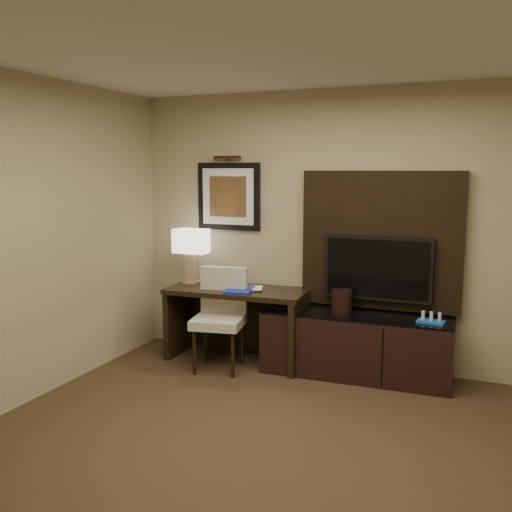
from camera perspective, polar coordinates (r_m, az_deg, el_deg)
The scene contains 16 objects.
floor at distance 3.73m, azimuth -0.68°, elevation -22.56°, with size 4.50×5.00×0.01m, color #332517.
ceiling at distance 3.29m, azimuth -0.77°, elevation 22.21°, with size 4.50×5.00×0.01m, color silver.
wall_back at distance 5.61m, azimuth 9.49°, elevation 2.59°, with size 4.50×0.01×2.70m, color tan.
desk at distance 5.80m, azimuth -1.90°, elevation -6.91°, with size 1.40×0.60×0.75m, color black.
credenza at distance 5.47m, azimuth 9.93°, elevation -8.80°, with size 1.75×0.48×0.60m, color black.
tv_wall_panel at distance 5.50m, azimuth 12.37°, elevation 1.55°, with size 1.50×0.12×1.30m, color black.
tv at distance 5.44m, azimuth 12.10°, elevation -1.18°, with size 1.00×0.08×0.60m, color black.
artwork at distance 5.99m, azimuth -2.73°, elevation 5.96°, with size 0.70×0.04×0.70m, color black.
picture_light at distance 5.95m, azimuth -2.92°, elevation 9.79°, with size 0.04×0.04×0.30m, color #412414.
desk_chair at distance 5.54m, azimuth -3.76°, elevation -6.45°, with size 0.47×0.54×0.98m, color beige, non-canonical shape.
table_lamp at distance 5.98m, azimuth -6.48°, elevation -0.14°, with size 0.34×0.19×0.55m, color tan, non-canonical shape.
desk_phone at distance 5.80m, azimuth -4.01°, elevation -2.59°, with size 0.22×0.19×0.11m, color black, non-canonical shape.
blue_folder at distance 5.61m, azimuth -1.62°, elevation -3.39°, with size 0.26×0.35×0.02m, color #18279D.
book at distance 5.65m, azimuth -1.02°, elevation -2.28°, with size 0.16×0.02×0.22m, color #BCA793.
ice_bucket at distance 5.40m, azimuth 8.56°, elevation -4.51°, with size 0.20×0.20×0.22m, color black.
minibar_tray at distance 5.24m, azimuth 17.12°, elevation -5.96°, with size 0.23×0.14×0.08m, color #1A60AD, non-canonical shape.
Camera 1 is at (1.27, -2.93, 1.93)m, focal length 40.00 mm.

